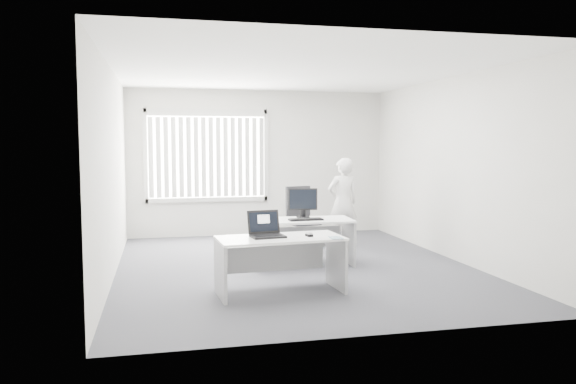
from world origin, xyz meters
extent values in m
plane|color=#4C4C53|center=(0.00, 0.00, 0.00)|extent=(6.00, 6.00, 0.00)
cube|color=silver|center=(0.00, 3.00, 1.40)|extent=(5.00, 0.02, 2.80)
cube|color=silver|center=(0.00, -3.00, 1.40)|extent=(5.00, 0.02, 2.80)
cube|color=silver|center=(-2.50, 0.00, 1.40)|extent=(0.02, 6.00, 2.80)
cube|color=silver|center=(2.50, 0.00, 1.40)|extent=(0.02, 6.00, 2.80)
cube|color=white|center=(0.00, 0.00, 2.80)|extent=(5.00, 6.00, 0.02)
cube|color=beige|center=(-1.00, 2.96, 1.55)|extent=(2.32, 0.06, 1.76)
cube|color=white|center=(-0.50, -1.35, 0.66)|extent=(1.53, 0.81, 0.03)
cube|color=#A0A0A2|center=(-1.22, -1.41, 0.32)|extent=(0.09, 0.64, 0.65)
cube|color=#A0A0A2|center=(0.22, -1.29, 0.32)|extent=(0.09, 0.64, 0.65)
cube|color=white|center=(0.13, 0.10, 0.66)|extent=(1.51, 0.76, 0.03)
cube|color=#A0A0A2|center=(-0.59, 0.13, 0.32)|extent=(0.07, 0.64, 0.65)
cube|color=#A0A0A2|center=(0.85, 0.07, 0.32)|extent=(0.07, 0.64, 0.65)
cylinder|color=black|center=(0.46, 1.28, 0.04)|extent=(0.71, 0.71, 0.08)
cylinder|color=black|center=(0.46, 1.28, 0.23)|extent=(0.07, 0.07, 0.46)
cube|color=black|center=(0.46, 1.28, 0.46)|extent=(0.54, 0.54, 0.07)
cube|color=black|center=(0.42, 1.48, 0.78)|extent=(0.44, 0.15, 0.55)
imported|color=silver|center=(1.18, 1.36, 0.77)|extent=(0.61, 0.45, 1.54)
cube|color=white|center=(-0.09, -1.37, 0.68)|extent=(0.36, 0.27, 0.00)
cube|color=white|center=(0.13, -1.57, 0.68)|extent=(0.14, 0.19, 0.01)
cube|color=black|center=(0.16, -0.02, 0.69)|extent=(0.50, 0.18, 0.02)
camera|label=1|loc=(-1.86, -7.78, 1.79)|focal=35.00mm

